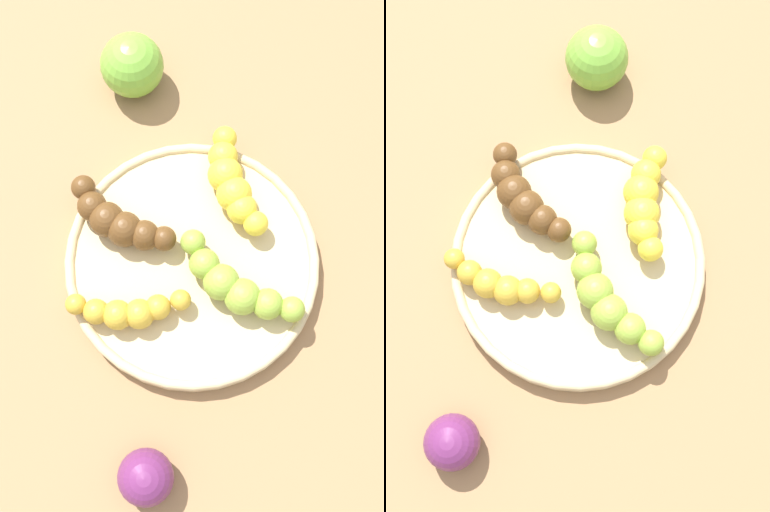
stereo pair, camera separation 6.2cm
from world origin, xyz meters
The scene contains 8 objects.
ground_plane centered at (0.00, 0.00, 0.00)m, with size 2.40×2.40×0.00m, color #936D47.
fruit_bowl centered at (0.00, 0.00, 0.01)m, with size 0.26×0.26×0.02m.
banana_green centered at (0.00, 0.05, 0.04)m, with size 0.05×0.14×0.04m.
banana_yellow centered at (-0.09, -0.01, 0.04)m, with size 0.09×0.10×0.04m.
banana_overripe centered at (0.01, -0.08, 0.04)m, with size 0.05×0.12×0.04m.
banana_spotted centered at (0.08, -0.02, 0.03)m, with size 0.08×0.10×0.03m.
apple_green centered at (-0.14, -0.17, 0.03)m, with size 0.07×0.07×0.07m, color #72B238.
plum_purple centered at (0.19, 0.08, 0.03)m, with size 0.05×0.05×0.05m, color #662659.
Camera 1 is at (0.14, 0.09, 0.64)m, focal length 44.97 mm.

